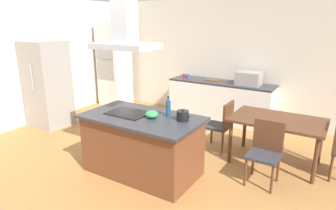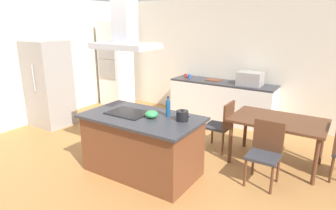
{
  "view_description": "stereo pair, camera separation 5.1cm",
  "coord_description": "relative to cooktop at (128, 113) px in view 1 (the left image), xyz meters",
  "views": [
    {
      "loc": [
        2.45,
        -3.19,
        2.25
      ],
      "look_at": [
        0.2,
        0.4,
        1.0
      ],
      "focal_mm": 31.23,
      "sensor_mm": 36.0,
      "label": 1
    },
    {
      "loc": [
        2.49,
        -3.16,
        2.25
      ],
      "look_at": [
        0.2,
        0.4,
        1.0
      ],
      "focal_mm": 31.23,
      "sensor_mm": 36.0,
      "label": 2
    }
  ],
  "objects": [
    {
      "name": "ground",
      "position": [
        0.25,
        1.5,
        -0.91
      ],
      "size": [
        16.0,
        16.0,
        0.0
      ],
      "primitive_type": "plane",
      "color": "#AD753D"
    },
    {
      "name": "wall_back",
      "position": [
        0.25,
        3.25,
        0.44
      ],
      "size": [
        7.2,
        0.1,
        2.7
      ],
      "primitive_type": "cube",
      "color": "beige",
      "rests_on": "ground"
    },
    {
      "name": "wall_left",
      "position": [
        -3.2,
        1.0,
        0.44
      ],
      "size": [
        0.1,
        8.8,
        2.7
      ],
      "primitive_type": "cube",
      "color": "beige",
      "rests_on": "ground"
    },
    {
      "name": "kitchen_island",
      "position": [
        0.25,
        0.0,
        -0.45
      ],
      "size": [
        1.74,
        0.98,
        0.9
      ],
      "color": "brown",
      "rests_on": "ground"
    },
    {
      "name": "cooktop",
      "position": [
        0.0,
        0.0,
        0.0
      ],
      "size": [
        0.6,
        0.44,
        0.01
      ],
      "primitive_type": "cube",
      "color": "black",
      "rests_on": "kitchen_island"
    },
    {
      "name": "tea_kettle",
      "position": [
        0.85,
        0.15,
        0.07
      ],
      "size": [
        0.22,
        0.17,
        0.17
      ],
      "color": "black",
      "rests_on": "kitchen_island"
    },
    {
      "name": "olive_oil_bottle",
      "position": [
        0.58,
        0.2,
        0.12
      ],
      "size": [
        0.07,
        0.07,
        0.29
      ],
      "color": "navy",
      "rests_on": "kitchen_island"
    },
    {
      "name": "mixing_bowl",
      "position": [
        0.42,
        0.02,
        0.05
      ],
      "size": [
        0.19,
        0.19,
        0.1
      ],
      "primitive_type": "ellipsoid",
      "color": "#33934C",
      "rests_on": "kitchen_island"
    },
    {
      "name": "back_counter",
      "position": [
        0.3,
        2.88,
        -0.46
      ],
      "size": [
        2.36,
        0.62,
        0.9
      ],
      "color": "white",
      "rests_on": "ground"
    },
    {
      "name": "countertop_microwave",
      "position": [
        0.92,
        2.88,
        0.13
      ],
      "size": [
        0.5,
        0.38,
        0.28
      ],
      "primitive_type": "cube",
      "color": "#9E9993",
      "rests_on": "back_counter"
    },
    {
      "name": "coffee_mug_red",
      "position": [
        -0.64,
        2.88,
        0.04
      ],
      "size": [
        0.08,
        0.08,
        0.09
      ],
      "primitive_type": "cylinder",
      "color": "red",
      "rests_on": "back_counter"
    },
    {
      "name": "coffee_mug_blue",
      "position": [
        -0.53,
        2.86,
        0.04
      ],
      "size": [
        0.08,
        0.08,
        0.09
      ],
      "primitive_type": "cylinder",
      "color": "#2D56B2",
      "rests_on": "back_counter"
    },
    {
      "name": "cutting_board",
      "position": [
        0.07,
        2.93,
        0.0
      ],
      "size": [
        0.34,
        0.24,
        0.02
      ],
      "primitive_type": "cube",
      "color": "brown",
      "rests_on": "back_counter"
    },
    {
      "name": "wall_oven_stack",
      "position": [
        -2.65,
        2.65,
        0.2
      ],
      "size": [
        0.7,
        0.66,
        2.2
      ],
      "color": "white",
      "rests_on": "ground"
    },
    {
      "name": "refrigerator",
      "position": [
        -2.73,
        0.62,
        0.0
      ],
      "size": [
        0.8,
        0.73,
        1.82
      ],
      "color": "#9E9993",
      "rests_on": "ground"
    },
    {
      "name": "dining_table",
      "position": [
        1.87,
        1.38,
        -0.24
      ],
      "size": [
        1.4,
        0.9,
        0.75
      ],
      "color": "#59331E",
      "rests_on": "ground"
    },
    {
      "name": "chair_at_left_end",
      "position": [
        0.95,
        1.38,
        -0.4
      ],
      "size": [
        0.42,
        0.42,
        0.89
      ],
      "color": "#333338",
      "rests_on": "ground"
    },
    {
      "name": "chair_facing_island",
      "position": [
        1.87,
        0.72,
        -0.4
      ],
      "size": [
        0.42,
        0.42,
        0.89
      ],
      "color": "#333338",
      "rests_on": "ground"
    },
    {
      "name": "range_hood",
      "position": [
        0.0,
        0.0,
        1.2
      ],
      "size": [
        0.9,
        0.55,
        0.78
      ],
      "color": "#ADADB2"
    }
  ]
}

